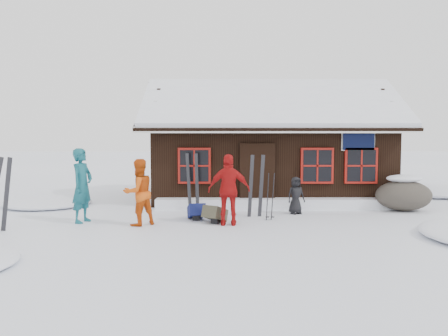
{
  "coord_description": "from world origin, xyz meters",
  "views": [
    {
      "loc": [
        -0.24,
        -11.37,
        2.24
      ],
      "look_at": [
        -0.16,
        2.12,
        1.3
      ],
      "focal_mm": 35.0,
      "sensor_mm": 36.0,
      "label": 1
    }
  ],
  "objects": [
    {
      "name": "snow_mounds",
      "position": [
        1.65,
        1.86,
        0.0
      ],
      "size": [
        20.6,
        13.2,
        0.48
      ],
      "color": "white",
      "rests_on": "ground"
    },
    {
      "name": "skier_teal",
      "position": [
        -3.92,
        0.08,
        0.98
      ],
      "size": [
        0.65,
        0.82,
        1.96
      ],
      "primitive_type": "imported",
      "rotation": [
        0.0,
        0.0,
        1.29
      ],
      "color": "#13525D",
      "rests_on": "ground"
    },
    {
      "name": "skier_orange_left",
      "position": [
        -2.35,
        -0.33,
        0.85
      ],
      "size": [
        1.05,
        1.03,
        1.7
      ],
      "primitive_type": "imported",
      "rotation": [
        0.0,
        0.0,
        3.85
      ],
      "color": "#CC4C0E",
      "rests_on": "ground"
    },
    {
      "name": "backpack_blue",
      "position": [
        -0.93,
        0.46,
        0.16
      ],
      "size": [
        0.55,
        0.66,
        0.32
      ],
      "primitive_type": "cube",
      "rotation": [
        0.0,
        0.0,
        0.2
      ],
      "color": "#12194F",
      "rests_on": "ground"
    },
    {
      "name": "ski_poles",
      "position": [
        1.08,
        0.39,
        0.62
      ],
      "size": [
        0.24,
        0.12,
        1.32
      ],
      "color": "black",
      "rests_on": "ground"
    },
    {
      "name": "skier_orange_right",
      "position": [
        -0.05,
        -0.34,
        0.91
      ],
      "size": [
        1.08,
        0.49,
        1.82
      ],
      "primitive_type": "imported",
      "rotation": [
        0.0,
        0.0,
        3.1
      ],
      "color": "#AC1111",
      "rests_on": "ground"
    },
    {
      "name": "ground",
      "position": [
        0.0,
        0.0,
        0.0
      ],
      "size": [
        120.0,
        120.0,
        0.0
      ],
      "primitive_type": "plane",
      "color": "white",
      "rests_on": "ground"
    },
    {
      "name": "backpack_olive",
      "position": [
        -0.41,
        0.02,
        0.16
      ],
      "size": [
        0.69,
        0.74,
        0.32
      ],
      "primitive_type": "cube",
      "rotation": [
        0.0,
        0.0,
        -0.55
      ],
      "color": "#3E3C2C",
      "rests_on": "ground"
    },
    {
      "name": "skier_crouched",
      "position": [
        1.95,
        1.33,
        0.55
      ],
      "size": [
        0.62,
        0.5,
        1.1
      ],
      "primitive_type": "imported",
      "rotation": [
        0.0,
        0.0,
        0.32
      ],
      "color": "black",
      "rests_on": "ground"
    },
    {
      "name": "ski_pair_left",
      "position": [
        -5.5,
        -1.05,
        0.88
      ],
      "size": [
        0.75,
        0.23,
        1.84
      ],
      "rotation": [
        0.0,
        0.0,
        -0.08
      ],
      "color": "black",
      "rests_on": "ground"
    },
    {
      "name": "mountain_hut",
      "position": [
        1.5,
        4.98,
        1.58
      ],
      "size": [
        8.9,
        6.09,
        4.42
      ],
      "color": "black",
      "rests_on": "ground"
    },
    {
      "name": "snow_drift",
      "position": [
        1.5,
        2.25,
        0.17
      ],
      "size": [
        7.6,
        0.6,
        0.35
      ],
      "primitive_type": "cube",
      "color": "white",
      "rests_on": "ground"
    },
    {
      "name": "boulder",
      "position": [
        5.35,
        1.88,
        0.5
      ],
      "size": [
        1.7,
        1.27,
        0.99
      ],
      "color": "#4C463D",
      "rests_on": "ground"
    },
    {
      "name": "ski_pair_mid",
      "position": [
        -1.11,
        1.75,
        0.86
      ],
      "size": [
        0.43,
        0.27,
        1.82
      ],
      "rotation": [
        0.0,
        0.0,
        -0.53
      ],
      "color": "black",
      "rests_on": "ground"
    },
    {
      "name": "ski_pair_right",
      "position": [
        0.74,
        0.9,
        0.85
      ],
      "size": [
        0.5,
        0.08,
        1.81
      ],
      "rotation": [
        0.0,
        0.0,
        0.01
      ],
      "color": "black",
      "rests_on": "ground"
    }
  ]
}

